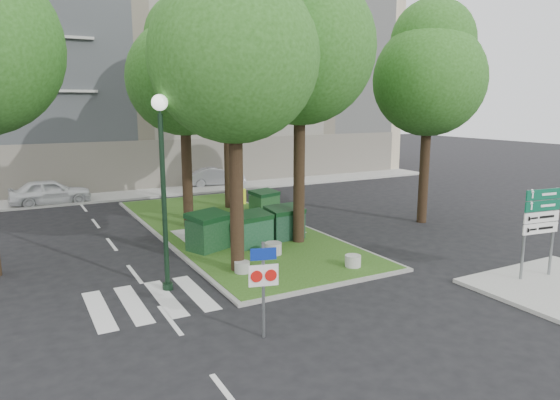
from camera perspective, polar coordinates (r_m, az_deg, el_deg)
ground at (r=15.15m, az=4.34°, el=-10.15°), size 120.00×120.00×0.00m
median_island at (r=22.14m, az=-5.85°, el=-3.22°), size 6.00×16.00×0.12m
median_kerb at (r=22.15m, az=-5.85°, el=-3.24°), size 6.30×16.30×0.10m
building_sidewalk at (r=31.77m, az=-14.05°, el=0.81°), size 42.00×3.00×0.12m
zebra_crossing at (r=14.94m, az=-11.32°, el=-10.62°), size 5.00×3.00×0.01m
apartment_building at (r=38.71m, az=-17.52°, el=14.18°), size 41.00×12.00×16.00m
tree_median_near_left at (r=15.85m, az=-5.07°, el=17.68°), size 5.20×5.20×10.53m
tree_median_near_right at (r=19.29m, az=2.46°, el=18.48°), size 5.60×5.60×11.46m
tree_median_mid at (r=22.05m, az=-10.82°, el=14.72°), size 4.80×4.80×9.99m
tree_median_far at (r=26.08m, az=-6.04°, el=17.17°), size 5.80×5.80×11.93m
tree_street_right at (r=23.90m, az=16.79°, el=14.15°), size 5.00×5.00×10.06m
dumpster_a at (r=18.72m, az=-8.11°, el=-3.54°), size 1.83×1.59×1.43m
dumpster_b at (r=19.03m, az=-3.23°, el=-3.36°), size 1.58×1.24×1.33m
dumpster_c at (r=20.02m, az=0.52°, el=-2.61°), size 1.52×1.12×1.34m
dumpster_d at (r=24.32m, az=-1.79°, el=-0.32°), size 1.55×1.29×1.24m
bollard_left at (r=16.18m, az=-4.35°, el=-7.65°), size 0.49×0.49×0.35m
bollard_right at (r=16.88m, az=8.33°, el=-6.89°), size 0.53×0.53×0.38m
bollard_mid at (r=18.00m, az=-0.78°, el=-5.56°), size 0.61×0.61×0.43m
litter_bin at (r=27.16m, az=-4.39°, el=0.42°), size 0.46×0.46×0.80m
street_lamp at (r=14.60m, az=-13.27°, el=3.35°), size 0.45×0.45×5.71m
traffic_sign_pole at (r=11.68m, az=-1.92°, el=-8.77°), size 0.69×0.22×2.34m
directional_sign at (r=17.25m, az=27.62°, el=-1.94°), size 1.39×0.25×2.79m
car_white at (r=30.12m, az=-24.78°, el=0.85°), size 4.22×1.79×1.42m
car_silver at (r=33.94m, az=-7.38°, el=2.66°), size 4.02×1.78×1.28m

